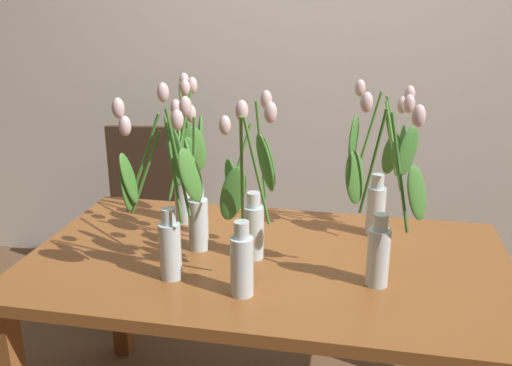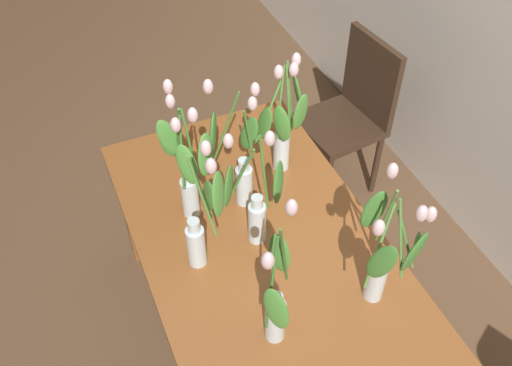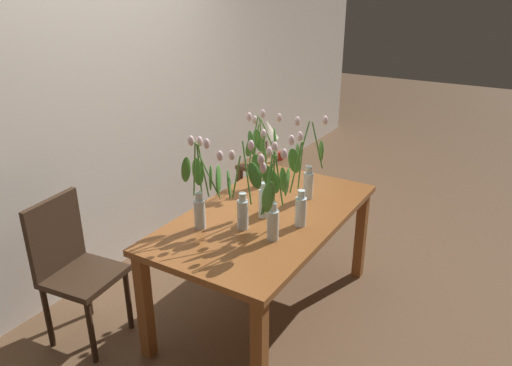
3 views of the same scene
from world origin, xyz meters
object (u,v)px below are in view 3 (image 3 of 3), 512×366
object	(u,v)px
tulip_vase_4	(265,191)
pillar_candle	(281,156)
tulip_vase_2	(242,201)
tulip_vase_0	(298,196)
tulip_vase_1	(309,172)
tulip_vase_3	(272,203)
tulip_vase_6	(201,191)
table_lamp	(266,130)
tulip_vase_5	(259,156)
side_table	(268,174)
dining_chair	(72,263)
dining_table	(266,226)

from	to	relation	value
tulip_vase_4	pillar_candle	bearing A→B (deg)	24.74
tulip_vase_2	tulip_vase_4	xyz separation A→B (m)	(0.21, -0.03, -0.01)
tulip_vase_0	pillar_candle	bearing A→B (deg)	31.80
tulip_vase_2	pillar_candle	size ratio (longest dim) A/B	7.82
tulip_vase_1	tulip_vase_3	xyz separation A→B (m)	(-0.64, -0.08, 0.05)
tulip_vase_6	table_lamp	distance (m)	1.69
tulip_vase_0	tulip_vase_4	distance (m)	0.22
tulip_vase_1	tulip_vase_4	distance (m)	0.42
tulip_vase_1	tulip_vase_3	bearing A→B (deg)	-172.76
tulip_vase_5	tulip_vase_3	bearing A→B (deg)	-143.99
tulip_vase_1	side_table	size ratio (longest dim) A/B	1.04
tulip_vase_0	table_lamp	size ratio (longest dim) A/B	1.41
tulip_vase_0	tulip_vase_6	distance (m)	0.57
tulip_vase_6	table_lamp	size ratio (longest dim) A/B	1.42
table_lamp	tulip_vase_6	bearing A→B (deg)	-162.96
table_lamp	pillar_candle	bearing A→B (deg)	-31.47
tulip_vase_0	table_lamp	distance (m)	1.61
tulip_vase_4	pillar_candle	world-z (taller)	tulip_vase_4
tulip_vase_5	tulip_vase_6	world-z (taller)	tulip_vase_6
side_table	table_lamp	size ratio (longest dim) A/B	1.38
dining_chair	table_lamp	xyz separation A→B (m)	(2.08, -0.15, 0.33)
tulip_vase_4	tulip_vase_5	bearing A→B (deg)	34.44
dining_table	tulip_vase_1	size ratio (longest dim) A/B	2.79
dining_chair	table_lamp	distance (m)	2.11
table_lamp	tulip_vase_3	bearing A→B (deg)	-148.94
tulip_vase_0	tulip_vase_2	xyz separation A→B (m)	(-0.23, 0.24, -0.00)
tulip_vase_0	tulip_vase_1	distance (m)	0.40
tulip_vase_4	dining_chair	world-z (taller)	tulip_vase_4
dining_chair	tulip_vase_4	bearing A→B (deg)	-49.50
tulip_vase_1	dining_chair	size ratio (longest dim) A/B	0.62
tulip_vase_3	tulip_vase_4	size ratio (longest dim) A/B	1.01
tulip_vase_4	tulip_vase_5	distance (m)	0.51
tulip_vase_2	tulip_vase_4	distance (m)	0.21
tulip_vase_1	pillar_candle	distance (m)	1.34
side_table	tulip_vase_6	bearing A→B (deg)	-163.58
tulip_vase_4	dining_chair	size ratio (longest dim) A/B	0.60
tulip_vase_0	tulip_vase_5	size ratio (longest dim) A/B	1.01
dining_table	tulip_vase_2	world-z (taller)	tulip_vase_2
dining_chair	dining_table	bearing A→B (deg)	-47.41
side_table	pillar_candle	size ratio (longest dim) A/B	7.33
tulip_vase_6	dining_chair	distance (m)	0.92
dining_table	dining_chair	distance (m)	1.21
tulip_vase_3	tulip_vase_4	world-z (taller)	tulip_vase_3
tulip_vase_2	tulip_vase_3	bearing A→B (deg)	-95.36
tulip_vase_6	side_table	world-z (taller)	tulip_vase_6
tulip_vase_3	tulip_vase_0	bearing A→B (deg)	-7.04
tulip_vase_5	tulip_vase_6	xyz separation A→B (m)	(-0.72, -0.03, 0.00)
tulip_vase_4	dining_table	bearing A→B (deg)	14.39
tulip_vase_2	tulip_vase_4	bearing A→B (deg)	-6.94
tulip_vase_3	tulip_vase_6	bearing A→B (deg)	99.26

